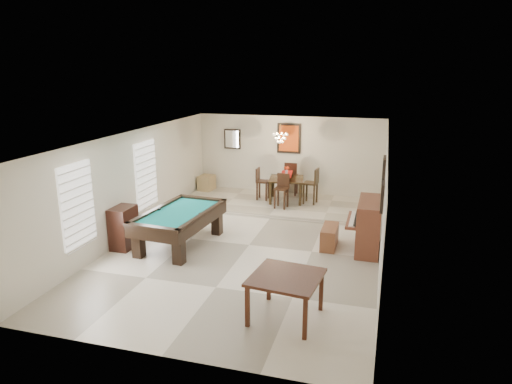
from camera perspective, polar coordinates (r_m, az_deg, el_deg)
The scene contains 26 objects.
ground_plane at distance 10.93m, azimuth -0.86°, elevation -6.68°, with size 6.00×9.00×0.02m, color beige.
wall_back at distance 14.77m, azimuth 4.12°, elevation 4.43°, with size 6.00×0.04×2.60m, color silver.
wall_front at distance 6.58m, azimuth -12.33°, elevation -10.12°, with size 6.00×0.04×2.60m, color silver.
wall_left at distance 11.70m, azimuth -15.12°, elevation 1.02°, with size 0.04×9.00×2.60m, color silver.
wall_right at distance 10.10m, azimuth 15.65°, elevation -1.27°, with size 0.04×9.00×2.60m, color silver.
ceiling at distance 10.24m, azimuth -0.92°, elevation 6.98°, with size 6.00×9.00×0.04m, color white.
dining_step at distance 13.88m, azimuth 2.97°, elevation -1.55°, with size 6.00×2.50×0.12m, color beige.
window_left_front at distance 9.90m, azimuth -21.43°, elevation -1.50°, with size 0.06×1.00×1.70m, color white.
window_left_rear at distance 12.16m, azimuth -13.60°, elevation 2.14°, with size 0.06×1.00×1.70m, color white.
pool_table at distance 10.95m, azimuth -9.46°, elevation -4.54°, with size 1.32×2.44×0.81m, color black, non-canonical shape.
square_table at distance 7.83m, azimuth 3.73°, elevation -12.96°, with size 1.11×1.11×0.77m, color #36180D, non-canonical shape.
upright_piano at distance 10.77m, azimuth 13.19°, elevation -4.04°, with size 0.79×1.42×1.18m, color brown, non-canonical shape.
piano_bench at distance 10.88m, azimuth 9.17°, elevation -5.53°, with size 0.35×0.89×0.49m, color brown.
apothecary_chest at distance 11.04m, azimuth -16.21°, elevation -4.29°, with size 0.44×0.66×0.99m, color black.
dining_table at distance 13.92m, azimuth 3.80°, elevation 0.54°, with size 1.01×1.01×0.84m, color black, non-canonical shape.
flower_vase at distance 13.79m, azimuth 3.84°, elevation 2.75°, with size 0.15×0.15×0.26m, color #A42A0E, non-canonical shape.
dining_chair_south at distance 13.21m, azimuth 3.19°, elevation 0.09°, with size 0.37×0.37×0.99m, color black, non-canonical shape.
dining_chair_north at distance 14.62m, azimuth 4.45°, elevation 1.73°, with size 0.40×0.40×1.07m, color black, non-canonical shape.
dining_chair_west at distance 14.05m, azimuth 0.87°, elevation 1.02°, with size 0.36×0.36×0.99m, color black, non-canonical shape.
dining_chair_east at distance 13.73m, azimuth 6.83°, elevation 0.77°, with size 0.40×0.40×1.08m, color black, non-canonical shape.
corner_bench at distance 15.28m, azimuth -6.20°, elevation 1.16°, with size 0.44×0.54×0.49m, color tan.
chandelier at distance 13.36m, azimuth 3.05°, elevation 7.21°, with size 0.44×0.44×0.60m, color #FFE5B2, non-canonical shape.
back_painting at distance 14.63m, azimuth 4.14°, elevation 6.71°, with size 0.75×0.06×0.95m, color #D84C14.
back_mirror at distance 15.13m, azimuth -2.98°, elevation 6.64°, with size 0.55×0.06×0.65m, color white.
right_picture_upper at distance 10.24m, azimuth 15.69°, elevation 2.43°, with size 0.06×0.55×0.65m, color slate.
right_picture_lower at distance 9.03m, azimuth 15.51°, elevation -0.58°, with size 0.06×0.45×0.55m, color gray.
Camera 1 is at (2.91, -9.70, 4.10)m, focal length 32.00 mm.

